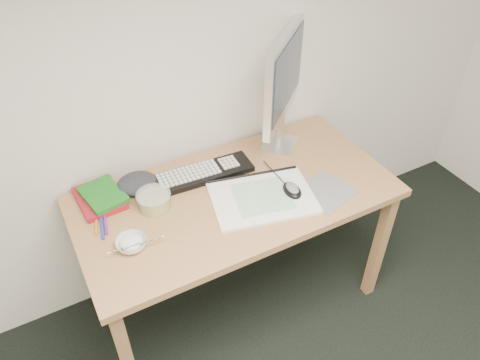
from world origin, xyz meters
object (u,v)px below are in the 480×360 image
object	(u,v)px
monitor	(284,78)
rice_bowl	(131,244)
keyboard	(204,173)
sketchpad	(262,197)
desk	(236,207)

from	to	relation	value
monitor	rice_bowl	xyz separation A→B (m)	(-0.87, -0.31, -0.35)
rice_bowl	keyboard	bearing A→B (deg)	31.40
sketchpad	rice_bowl	distance (m)	0.59
sketchpad	monitor	xyz separation A→B (m)	(0.28, 0.31, 0.36)
keyboard	monitor	distance (m)	0.56
sketchpad	rice_bowl	world-z (taller)	rice_bowl
keyboard	rice_bowl	xyz separation A→B (m)	(-0.43, -0.26, 0.01)
sketchpad	monitor	world-z (taller)	monitor
sketchpad	keyboard	xyz separation A→B (m)	(-0.15, 0.26, 0.01)
sketchpad	keyboard	world-z (taller)	keyboard
sketchpad	keyboard	bearing A→B (deg)	133.38
desk	keyboard	world-z (taller)	keyboard
monitor	rice_bowl	world-z (taller)	monitor
monitor	rice_bowl	size ratio (longest dim) A/B	4.86
desk	keyboard	distance (m)	0.21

